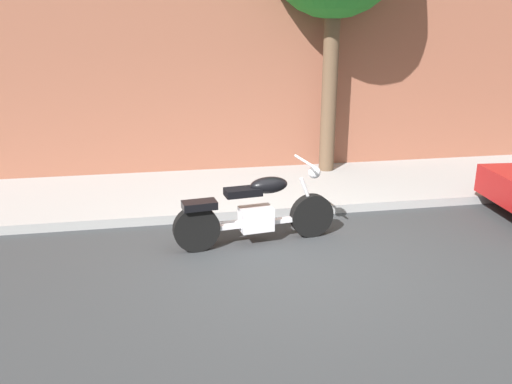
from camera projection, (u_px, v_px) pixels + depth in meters
name	position (u px, v px, depth m)	size (l,w,h in m)	color
ground_plane	(297.00, 261.00, 6.56)	(60.00, 60.00, 0.00)	#303335
sidewalk	(256.00, 190.00, 9.17)	(23.51, 2.48, 0.14)	#969696
motorcycle	(256.00, 212.00, 6.99)	(2.24, 0.70, 1.11)	black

